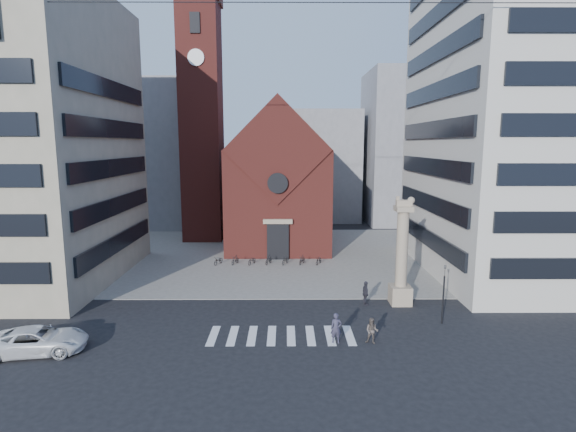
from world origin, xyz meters
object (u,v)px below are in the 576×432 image
Objects in this scene: lion_column at (402,262)px; white_car at (37,340)px; pedestrian_0 at (336,328)px; scooter_0 at (218,260)px; traffic_light at (444,293)px; pedestrian_1 at (372,331)px; pedestrian_2 at (366,293)px.

lion_column is 25.90m from white_car.
pedestrian_0 is 21.55m from scooter_0.
lion_column is 2.02× the size of traffic_light.
lion_column reaches higher than traffic_light.
traffic_light is 2.64× the size of scooter_0.
lion_column is 20.33m from scooter_0.
scooter_0 is at bearing 139.12° from traffic_light.
pedestrian_1 is 6.99m from pedestrian_2.
pedestrian_2 is (3.09, 6.80, -0.00)m from pedestrian_0.
traffic_light reaches higher than scooter_0.
traffic_light reaches higher than white_car.
white_car reaches higher than scooter_0.
lion_column reaches higher than white_car.
pedestrian_1 is at bearing -1.37° from pedestrian_0.
pedestrian_0 reaches higher than white_car.
pedestrian_0 reaches higher than pedestrian_2.
pedestrian_2 is 1.20× the size of scooter_0.
white_car is (-26.35, -4.41, -1.49)m from traffic_light.
scooter_0 is (-18.27, 15.81, -1.81)m from traffic_light.
traffic_light is at bearing -89.40° from white_car.
scooter_0 is (-10.35, 18.89, -0.50)m from pedestrian_0.
pedestrian_2 is at bearing 67.86° from pedestrian_0.
pedestrian_1 is 0.87× the size of pedestrian_2.
white_car is (-24.35, -8.41, -2.66)m from lion_column.
pedestrian_1 reaches higher than scooter_0.
traffic_light is 2.53× the size of pedestrian_1.
pedestrian_2 is at bearing -174.26° from lion_column.
white_car is at bearing -155.85° from pedestrian_1.
pedestrian_2 is (0.81, 6.94, 0.13)m from pedestrian_1.
white_car is 2.93× the size of pedestrian_2.
pedestrian_0 is 2.29m from pedestrian_1.
white_car is at bearing -173.54° from pedestrian_0.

